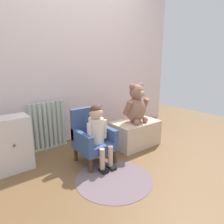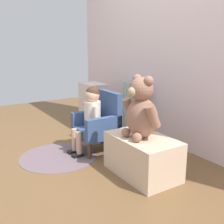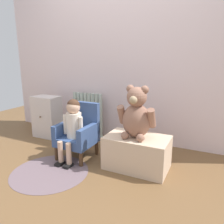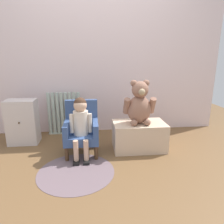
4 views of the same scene
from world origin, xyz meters
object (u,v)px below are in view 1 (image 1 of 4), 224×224
(child_armchair, at_px, (92,137))
(child_figure, at_px, (97,127))
(low_bench, at_px, (135,133))
(large_teddy_bear, at_px, (136,105))
(radiator, at_px, (48,126))
(small_dresser, at_px, (12,144))
(floor_rug, at_px, (114,179))

(child_armchair, height_order, child_figure, child_figure)
(low_bench, xyz_separation_m, large_teddy_bear, (-0.01, -0.02, 0.41))
(radiator, xyz_separation_m, low_bench, (1.00, -0.64, -0.14))
(radiator, height_order, small_dresser, radiator)
(floor_rug, bearing_deg, radiator, 102.06)
(radiator, height_order, large_teddy_bear, large_teddy_bear)
(child_figure, bearing_deg, radiator, 110.56)
(child_figure, relative_size, large_teddy_bear, 1.31)
(small_dresser, height_order, floor_rug, small_dresser)
(low_bench, xyz_separation_m, floor_rug, (-0.76, -0.48, -0.17))
(small_dresser, relative_size, low_bench, 0.92)
(child_armchair, distance_m, large_teddy_bear, 0.76)
(radiator, xyz_separation_m, small_dresser, (-0.51, -0.30, -0.02))
(large_teddy_bear, bearing_deg, child_armchair, -179.90)
(small_dresser, bearing_deg, child_figure, -30.13)
(child_armchair, xyz_separation_m, child_figure, (0.00, -0.11, 0.15))
(radiator, distance_m, child_figure, 0.82)
(small_dresser, bearing_deg, low_bench, -12.59)
(radiator, bearing_deg, large_teddy_bear, -33.49)
(small_dresser, relative_size, child_figure, 0.86)
(small_dresser, distance_m, child_figure, 0.93)
(radiator, bearing_deg, floor_rug, -77.94)
(radiator, relative_size, small_dresser, 1.07)
(child_armchair, bearing_deg, child_figure, -90.00)
(child_figure, distance_m, low_bench, 0.77)
(large_teddy_bear, bearing_deg, low_bench, 53.07)
(large_teddy_bear, distance_m, floor_rug, 1.05)
(large_teddy_bear, height_order, floor_rug, large_teddy_bear)
(child_armchair, height_order, floor_rug, child_armchair)
(small_dresser, distance_m, floor_rug, 1.15)
(radiator, relative_size, child_armchair, 1.02)
(low_bench, bearing_deg, small_dresser, 167.41)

